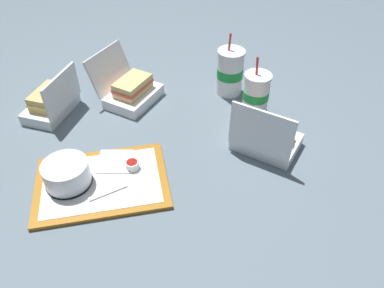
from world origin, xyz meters
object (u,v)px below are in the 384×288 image
at_px(cake_container, 67,174).
at_px(ketchup_cup, 132,165).
at_px(clamshell_hotdog_right, 266,138).
at_px(clamshell_sandwich_left, 51,103).
at_px(food_tray, 102,182).
at_px(clamshell_sandwich_back, 131,90).
at_px(plastic_fork, 108,192).
at_px(soda_cup_front, 256,94).
at_px(soda_cup_right, 230,72).

distance_m(cake_container, ketchup_cup, 0.18).
height_order(clamshell_hotdog_right, clamshell_sandwich_left, clamshell_hotdog_right).
relative_size(food_tray, clamshell_sandwich_back, 1.42).
bearing_deg(plastic_fork, soda_cup_front, -168.25).
distance_m(food_tray, clamshell_hotdog_right, 0.51).
relative_size(cake_container, clamshell_hotdog_right, 0.53).
height_order(ketchup_cup, soda_cup_front, soda_cup_front).
xyz_separation_m(clamshell_hotdog_right, soda_cup_right, (0.05, -0.33, 0.04)).
xyz_separation_m(ketchup_cup, soda_cup_right, (-0.37, -0.38, 0.06)).
distance_m(ketchup_cup, clamshell_hotdog_right, 0.42).
bearing_deg(clamshell_hotdog_right, cake_container, 7.88).
bearing_deg(clamshell_sandwich_back, soda_cup_right, -178.90).
xyz_separation_m(ketchup_cup, clamshell_sandwich_left, (0.27, -0.33, 0.02)).
distance_m(clamshell_hotdog_right, clamshell_sandwich_left, 0.74).
bearing_deg(ketchup_cup, plastic_fork, 52.26).
relative_size(clamshell_hotdog_right, clamshell_sandwich_left, 1.08).
distance_m(food_tray, cake_container, 0.10).
distance_m(clamshell_sandwich_back, soda_cup_right, 0.37).
distance_m(food_tray, clamshell_sandwich_back, 0.42).
relative_size(plastic_fork, soda_cup_right, 0.47).
distance_m(clamshell_hotdog_right, soda_cup_front, 0.20).
relative_size(clamshell_sandwich_back, soda_cup_right, 1.17).
height_order(cake_container, plastic_fork, cake_container).
relative_size(clamshell_sandwich_left, clamshell_sandwich_back, 0.84).
distance_m(plastic_fork, clamshell_sandwich_left, 0.46).
height_order(ketchup_cup, clamshell_sandwich_left, clamshell_sandwich_left).
relative_size(food_tray, cake_container, 2.97).
bearing_deg(soda_cup_front, cake_container, 24.29).
xyz_separation_m(plastic_fork, soda_cup_right, (-0.44, -0.46, 0.07)).
xyz_separation_m(ketchup_cup, plastic_fork, (0.07, 0.09, -0.01)).
bearing_deg(plastic_fork, food_tray, -88.29).
height_order(clamshell_sandwich_back, soda_cup_front, soda_cup_front).
height_order(clamshell_sandwich_left, soda_cup_right, soda_cup_right).
distance_m(clamshell_sandwich_left, soda_cup_right, 0.64).
bearing_deg(soda_cup_right, clamshell_sandwich_back, 1.10).
relative_size(plastic_fork, clamshell_hotdog_right, 0.45).
relative_size(plastic_fork, clamshell_sandwich_left, 0.49).
bearing_deg(soda_cup_front, food_tray, 28.33).
xyz_separation_m(cake_container, plastic_fork, (-0.11, 0.05, -0.03)).
bearing_deg(food_tray, clamshell_sandwich_back, -102.55).
height_order(ketchup_cup, plastic_fork, ketchup_cup).
bearing_deg(clamshell_sandwich_back, ketchup_cup, 89.65).
bearing_deg(clamshell_sandwich_left, plastic_fork, 116.16).
bearing_deg(soda_cup_right, clamshell_hotdog_right, 98.11).
bearing_deg(clamshell_hotdog_right, soda_cup_front, -94.49).
relative_size(clamshell_sandwich_left, soda_cup_front, 1.07).
xyz_separation_m(clamshell_hotdog_right, clamshell_sandwich_back, (0.41, -0.32, 0.00)).
bearing_deg(clamshell_hotdog_right, plastic_fork, 15.67).
distance_m(food_tray, ketchup_cup, 0.10).
height_order(cake_container, clamshell_hotdog_right, clamshell_hotdog_right).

